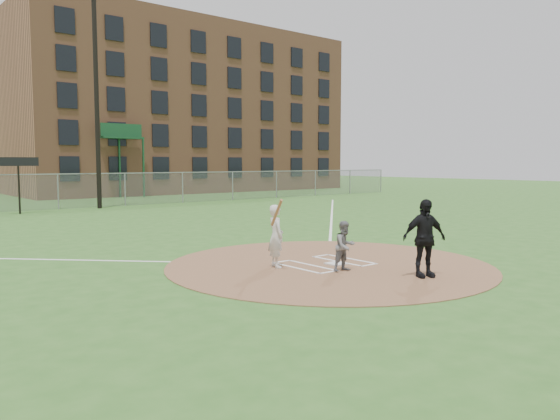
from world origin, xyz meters
TOP-DOWN VIEW (x-y plane):
  - ground at (0.00, 0.00)m, footprint 140.00×140.00m
  - dirt_circle at (0.00, 0.00)m, footprint 8.40×8.40m
  - home_plate at (0.15, -0.11)m, footprint 0.46×0.46m
  - foul_line_first at (9.00, 9.00)m, footprint 17.04×17.04m
  - catcher at (-0.32, -0.88)m, footprint 0.62×0.50m
  - umpire at (0.60, -2.51)m, footprint 1.15×0.83m
  - batters_boxes at (0.00, 0.15)m, footprint 2.08×1.88m
  - batter_at_plate at (-1.32, 0.55)m, footprint 0.67×1.03m
  - outfield_fence at (0.00, 22.00)m, footprint 56.08×0.08m
  - brick_warehouse at (16.00, 37.96)m, footprint 30.00×17.17m
  - light_pole at (2.00, 21.00)m, footprint 1.20×0.30m
  - scoreboard_sign at (-2.50, 20.20)m, footprint 2.00×0.10m

SIDE VIEW (x-z plane):
  - ground at x=0.00m, z-range 0.00..0.00m
  - foul_line_first at x=9.00m, z-range 0.00..0.01m
  - dirt_circle at x=0.00m, z-range 0.00..0.02m
  - batters_boxes at x=0.00m, z-range 0.02..0.03m
  - home_plate at x=0.15m, z-range 0.02..0.05m
  - catcher at x=-0.32m, z-range 0.02..1.25m
  - batter_at_plate at x=-1.32m, z-range -0.07..1.71m
  - umpire at x=0.60m, z-range 0.02..1.83m
  - outfield_fence at x=0.00m, z-range 0.00..2.03m
  - scoreboard_sign at x=-2.50m, z-range 0.92..3.85m
  - light_pole at x=2.00m, z-range 0.50..12.72m
  - brick_warehouse at x=16.00m, z-range 0.00..15.00m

